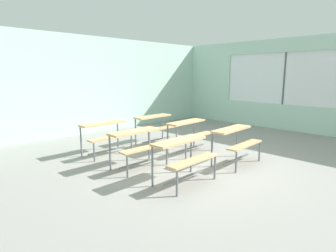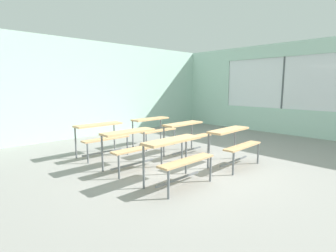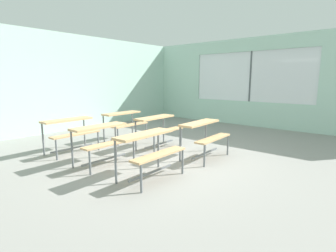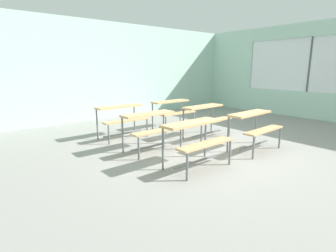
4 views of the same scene
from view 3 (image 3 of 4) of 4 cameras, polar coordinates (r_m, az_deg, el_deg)
ground at (r=5.29m, az=-0.36°, el=-7.82°), size 10.00×9.00×0.05m
wall_back at (r=8.68m, az=-23.71°, el=8.57°), size 10.00×0.12×3.00m
wall_right at (r=9.35m, az=21.04°, el=8.47°), size 0.12×9.00×3.00m
desk_bench_r0c0 at (r=4.25m, az=-4.06°, el=-4.09°), size 1.12×0.62×0.74m
desk_bench_r0c1 at (r=5.39m, az=7.89°, el=-1.10°), size 1.13×0.64×0.74m
desk_bench_r1c0 at (r=5.08m, az=-14.02°, el=-2.00°), size 1.11×0.60×0.74m
desk_bench_r1c1 at (r=6.13m, az=-2.11°, el=0.32°), size 1.12×0.64×0.74m
desk_bench_r2c0 at (r=6.14m, az=-20.50°, el=-0.30°), size 1.11×0.61×0.74m
desk_bench_r2c1 at (r=7.01m, az=-9.41°, el=1.44°), size 1.11×0.62×0.74m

